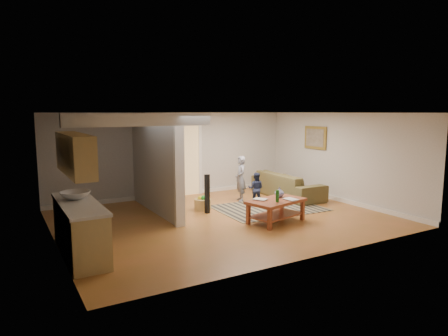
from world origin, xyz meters
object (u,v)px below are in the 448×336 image
(speaker_right, at_px, (181,180))
(toddler, at_px, (256,205))
(tv_console, at_px, (162,179))
(toy_basket, at_px, (203,204))
(speaker_left, at_px, (207,194))
(sofa, at_px, (287,197))
(child, at_px, (240,201))
(coffee_table, at_px, (276,204))

(speaker_right, bearing_deg, toddler, -75.48)
(tv_console, distance_m, toy_basket, 1.45)
(speaker_left, bearing_deg, toy_basket, 63.91)
(speaker_left, bearing_deg, tv_console, 94.72)
(sofa, distance_m, toy_basket, 2.92)
(toddler, bearing_deg, sofa, -122.11)
(sofa, bearing_deg, speaker_right, 62.58)
(child, bearing_deg, coffee_table, 3.55)
(sofa, height_order, speaker_left, speaker_left)
(coffee_table, height_order, toy_basket, coffee_table)
(speaker_left, distance_m, speaker_right, 2.06)
(sofa, bearing_deg, toy_basket, 94.20)
(coffee_table, distance_m, toy_basket, 2.12)
(speaker_left, height_order, toddler, speaker_left)
(speaker_right, bearing_deg, sofa, -50.35)
(coffee_table, distance_m, child, 2.36)
(speaker_left, bearing_deg, sofa, -6.23)
(coffee_table, xyz_separation_m, child, (0.46, 2.28, -0.41))
(toy_basket, height_order, child, child)
(tv_console, distance_m, child, 2.32)
(coffee_table, height_order, child, coffee_table)
(child, bearing_deg, tv_console, -95.22)
(tv_console, relative_size, toddler, 1.43)
(coffee_table, height_order, speaker_left, speaker_left)
(speaker_left, distance_m, toy_basket, 0.51)
(coffee_table, xyz_separation_m, toddler, (0.57, 1.67, -0.41))
(sofa, bearing_deg, speaker_left, 101.32)
(toy_basket, distance_m, toddler, 1.54)
(child, relative_size, toddler, 1.44)
(sofa, distance_m, coffee_table, 2.86)
(speaker_left, relative_size, speaker_right, 0.93)
(sofa, height_order, toy_basket, toy_basket)
(speaker_right, bearing_deg, child, -66.69)
(child, bearing_deg, toddler, 25.06)
(tv_console, distance_m, toddler, 2.68)
(sofa, relative_size, coffee_table, 1.66)
(speaker_left, xyz_separation_m, toy_basket, (0.06, 0.38, -0.33))
(sofa, distance_m, child, 1.52)
(tv_console, bearing_deg, toddler, -26.21)
(sofa, xyz_separation_m, toddler, (-1.40, -0.38, 0.00))
(speaker_left, height_order, speaker_right, speaker_right)
(toy_basket, relative_size, child, 0.34)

